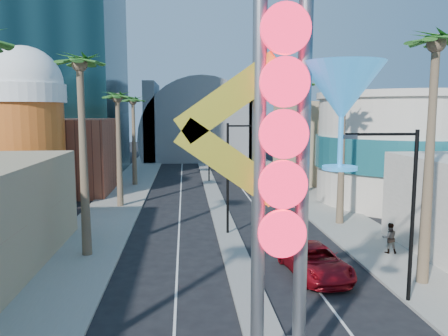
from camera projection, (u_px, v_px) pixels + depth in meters
The scene contains 20 objects.
sidewalk_west at pixel (123, 196), 45.33m from camera, with size 5.00×100.00×0.15m, color gray.
sidewalk_east at pixel (302, 193), 47.02m from camera, with size 5.00×100.00×0.15m, color gray.
median at pixel (212, 190), 49.14m from camera, with size 1.60×84.00×0.15m, color gray.
brick_filler_west at pixel (65, 156), 47.22m from camera, with size 10.00×10.00×8.00m, color brown.
filler_east at pixel (324, 140), 59.81m from camera, with size 10.00×20.00×10.00m, color tan.
beer_mug at pixel (26, 122), 38.74m from camera, with size 7.00×7.00×14.50m.
turquoise_building at pixel (403, 149), 42.18m from camera, with size 16.60×16.60×10.60m.
canopy at pixel (201, 136), 82.19m from camera, with size 22.00×16.00×22.00m.
neon_sign at pixel (307, 159), 13.68m from camera, with size 6.53×2.60×12.55m.
streetlight_0 at pixel (235, 167), 30.80m from camera, with size 3.79×0.25×8.00m.
streetlight_1 at pixel (205, 143), 54.41m from camera, with size 3.79×0.25×8.00m.
streetlight_2 at pixel (403, 201), 19.50m from camera, with size 3.45×0.25×8.00m.
palm_1 at pixel (80, 76), 25.24m from camera, with size 2.40×2.40×12.70m.
palm_2 at pixel (117, 104), 39.24m from camera, with size 2.40×2.40×11.20m.
palm_3 at pixel (133, 106), 51.09m from camera, with size 2.40×2.40×11.20m.
palm_5 at pixel (435, 59), 20.85m from camera, with size 2.40×2.40×13.20m.
palm_6 at pixel (344, 96), 32.88m from camera, with size 2.40×2.40×11.70m.
palm_7 at pixel (302, 92), 44.62m from camera, with size 2.40×2.40×12.70m.
red_pickup at pixel (315, 261), 23.47m from camera, with size 2.66×5.77×1.60m, color maroon.
pedestrian_b at pixel (389, 238), 26.76m from camera, with size 0.91×0.71×1.88m, color gray.
Camera 1 is at (-2.99, -10.36, 8.76)m, focal length 35.00 mm.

